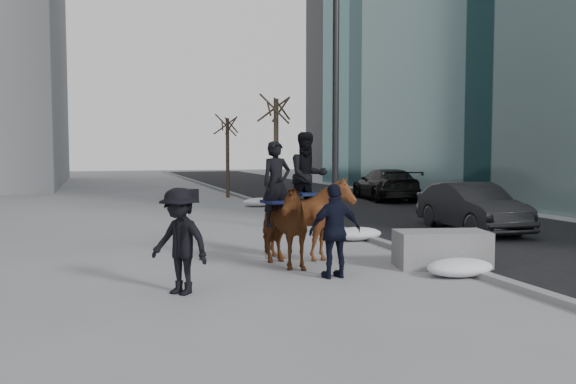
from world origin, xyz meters
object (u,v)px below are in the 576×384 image
object	(u,v)px
mounted_right	(309,209)
planter	(442,249)
mounted_left	(278,220)
car_near	(472,207)

from	to	relation	value
mounted_right	planter	bearing A→B (deg)	-34.19
planter	mounted_left	world-z (taller)	mounted_left
car_near	mounted_left	size ratio (longest dim) A/B	1.68
car_near	mounted_right	distance (m)	6.68
mounted_right	mounted_left	bearing A→B (deg)	-148.01
planter	mounted_right	distance (m)	2.87
planter	mounted_left	distance (m)	3.36
car_near	mounted_left	world-z (taller)	mounted_left
car_near	mounted_left	bearing A→B (deg)	-149.37
planter	mounted_right	xyz separation A→B (m)	(-2.30, 1.56, 0.74)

